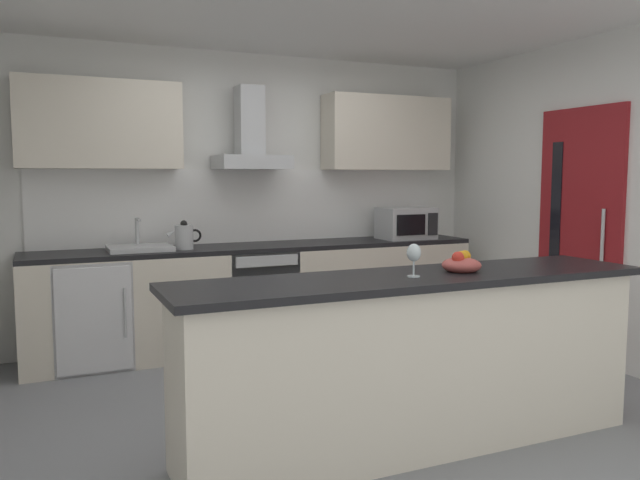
{
  "coord_description": "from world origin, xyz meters",
  "views": [
    {
      "loc": [
        -1.79,
        -3.71,
        1.5
      ],
      "look_at": [
        0.02,
        0.36,
        1.05
      ],
      "focal_mm": 35.57,
      "sensor_mm": 36.0,
      "label": 1
    }
  ],
  "objects_px": {
    "wine_glass": "(414,254)",
    "fruit_bowl": "(461,264)",
    "refrigerator": "(92,313)",
    "range_hood": "(251,143)",
    "sink": "(140,247)",
    "microwave": "(406,223)",
    "oven": "(257,295)",
    "kettle": "(184,237)"
  },
  "relations": [
    {
      "from": "kettle",
      "to": "wine_glass",
      "type": "distance_m",
      "value": 2.46
    },
    {
      "from": "microwave",
      "to": "range_hood",
      "type": "xyz_separation_m",
      "value": [
        -1.5,
        0.16,
        0.74
      ]
    },
    {
      "from": "oven",
      "to": "fruit_bowl",
      "type": "distance_m",
      "value": 2.43
    },
    {
      "from": "refrigerator",
      "to": "fruit_bowl",
      "type": "relative_size",
      "value": 3.86
    },
    {
      "from": "range_hood",
      "to": "microwave",
      "type": "bearing_deg",
      "value": -6.01
    },
    {
      "from": "kettle",
      "to": "range_hood",
      "type": "height_order",
      "value": "range_hood"
    },
    {
      "from": "oven",
      "to": "refrigerator",
      "type": "xyz_separation_m",
      "value": [
        -1.37,
        -0.0,
        -0.03
      ]
    },
    {
      "from": "refrigerator",
      "to": "sink",
      "type": "bearing_deg",
      "value": 2.03
    },
    {
      "from": "oven",
      "to": "sink",
      "type": "relative_size",
      "value": 1.6
    },
    {
      "from": "microwave",
      "to": "kettle",
      "type": "distance_m",
      "value": 2.13
    },
    {
      "from": "sink",
      "to": "range_hood",
      "type": "xyz_separation_m",
      "value": [
        0.98,
        0.12,
        0.86
      ]
    },
    {
      "from": "wine_glass",
      "to": "fruit_bowl",
      "type": "relative_size",
      "value": 0.81
    },
    {
      "from": "wine_glass",
      "to": "fruit_bowl",
      "type": "bearing_deg",
      "value": 8.96
    },
    {
      "from": "microwave",
      "to": "sink",
      "type": "distance_m",
      "value": 2.48
    },
    {
      "from": "sink",
      "to": "fruit_bowl",
      "type": "distance_m",
      "value": 2.74
    },
    {
      "from": "refrigerator",
      "to": "range_hood",
      "type": "bearing_deg",
      "value": 5.52
    },
    {
      "from": "refrigerator",
      "to": "sink",
      "type": "xyz_separation_m",
      "value": [
        0.39,
        0.01,
        0.5
      ]
    },
    {
      "from": "range_hood",
      "to": "refrigerator",
      "type": "bearing_deg",
      "value": -174.48
    },
    {
      "from": "sink",
      "to": "wine_glass",
      "type": "relative_size",
      "value": 2.81
    },
    {
      "from": "kettle",
      "to": "fruit_bowl",
      "type": "xyz_separation_m",
      "value": [
        1.08,
        -2.29,
        0.0
      ]
    },
    {
      "from": "oven",
      "to": "wine_glass",
      "type": "height_order",
      "value": "wine_glass"
    },
    {
      "from": "microwave",
      "to": "sink",
      "type": "xyz_separation_m",
      "value": [
        -2.48,
        0.04,
        -0.12
      ]
    },
    {
      "from": "refrigerator",
      "to": "kettle",
      "type": "relative_size",
      "value": 2.94
    },
    {
      "from": "microwave",
      "to": "fruit_bowl",
      "type": "height_order",
      "value": "microwave"
    },
    {
      "from": "oven",
      "to": "range_hood",
      "type": "distance_m",
      "value": 1.33
    },
    {
      "from": "sink",
      "to": "range_hood",
      "type": "relative_size",
      "value": 0.69
    },
    {
      "from": "oven",
      "to": "microwave",
      "type": "distance_m",
      "value": 1.61
    },
    {
      "from": "sink",
      "to": "microwave",
      "type": "bearing_deg",
      "value": -0.9
    },
    {
      "from": "kettle",
      "to": "wine_glass",
      "type": "relative_size",
      "value": 1.62
    },
    {
      "from": "refrigerator",
      "to": "oven",
      "type": "bearing_deg",
      "value": 0.11
    },
    {
      "from": "oven",
      "to": "wine_glass",
      "type": "relative_size",
      "value": 4.5
    },
    {
      "from": "refrigerator",
      "to": "microwave",
      "type": "xyz_separation_m",
      "value": [
        2.87,
        -0.03,
        0.62
      ]
    },
    {
      "from": "refrigerator",
      "to": "range_hood",
      "type": "distance_m",
      "value": 1.94
    },
    {
      "from": "sink",
      "to": "kettle",
      "type": "height_order",
      "value": "sink"
    },
    {
      "from": "microwave",
      "to": "kettle",
      "type": "relative_size",
      "value": 1.73
    },
    {
      "from": "wine_glass",
      "to": "sink",
      "type": "bearing_deg",
      "value": 114.28
    },
    {
      "from": "kettle",
      "to": "wine_glass",
      "type": "height_order",
      "value": "wine_glass"
    },
    {
      "from": "wine_glass",
      "to": "range_hood",
      "type": "bearing_deg",
      "value": 92.17
    },
    {
      "from": "fruit_bowl",
      "to": "sink",
      "type": "bearing_deg",
      "value": 121.46
    },
    {
      "from": "oven",
      "to": "microwave",
      "type": "bearing_deg",
      "value": -1.07
    },
    {
      "from": "range_hood",
      "to": "sink",
      "type": "bearing_deg",
      "value": -173.12
    },
    {
      "from": "sink",
      "to": "kettle",
      "type": "bearing_deg",
      "value": -7.25
    }
  ]
}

